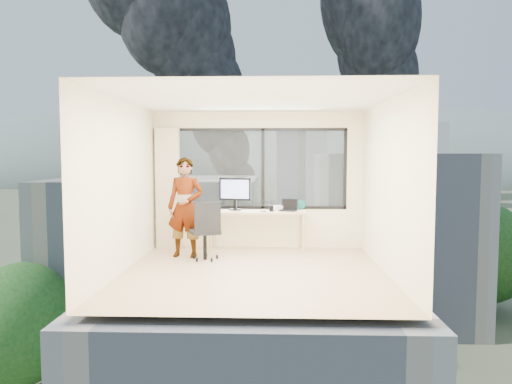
{
  "coord_description": "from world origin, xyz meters",
  "views": [
    {
      "loc": [
        0.27,
        -6.94,
        1.76
      ],
      "look_at": [
        0.0,
        1.0,
        1.15
      ],
      "focal_mm": 32.59,
      "sensor_mm": 36.0,
      "label": 1
    }
  ],
  "objects_px": {
    "person": "(185,207)",
    "laptop": "(288,206)",
    "game_console": "(280,207)",
    "handbag": "(300,205)",
    "chair": "(205,230)",
    "desk": "(257,231)",
    "monitor": "(235,194)"
  },
  "relations": [
    {
      "from": "laptop",
      "to": "person",
      "type": "bearing_deg",
      "value": -144.69
    },
    {
      "from": "monitor",
      "to": "game_console",
      "type": "distance_m",
      "value": 0.9
    },
    {
      "from": "laptop",
      "to": "handbag",
      "type": "bearing_deg",
      "value": 63.17
    },
    {
      "from": "game_console",
      "to": "person",
      "type": "bearing_deg",
      "value": -175.07
    },
    {
      "from": "person",
      "to": "laptop",
      "type": "bearing_deg",
      "value": 24.94
    },
    {
      "from": "person",
      "to": "desk",
      "type": "bearing_deg",
      "value": 32.75
    },
    {
      "from": "game_console",
      "to": "laptop",
      "type": "height_order",
      "value": "laptop"
    },
    {
      "from": "desk",
      "to": "handbag",
      "type": "xyz_separation_m",
      "value": [
        0.8,
        0.21,
        0.47
      ]
    },
    {
      "from": "chair",
      "to": "handbag",
      "type": "relative_size",
      "value": 4.18
    },
    {
      "from": "game_console",
      "to": "handbag",
      "type": "distance_m",
      "value": 0.37
    },
    {
      "from": "game_console",
      "to": "laptop",
      "type": "relative_size",
      "value": 0.99
    },
    {
      "from": "game_console",
      "to": "handbag",
      "type": "height_order",
      "value": "handbag"
    },
    {
      "from": "person",
      "to": "handbag",
      "type": "xyz_separation_m",
      "value": [
        2.04,
        0.79,
        -0.03
      ]
    },
    {
      "from": "laptop",
      "to": "chair",
      "type": "bearing_deg",
      "value": -133.12
    },
    {
      "from": "chair",
      "to": "game_console",
      "type": "height_order",
      "value": "chair"
    },
    {
      "from": "handbag",
      "to": "laptop",
      "type": "bearing_deg",
      "value": -119.82
    },
    {
      "from": "desk",
      "to": "game_console",
      "type": "height_order",
      "value": "game_console"
    },
    {
      "from": "person",
      "to": "laptop",
      "type": "relative_size",
      "value": 5.4
    },
    {
      "from": "desk",
      "to": "monitor",
      "type": "bearing_deg",
      "value": 165.64
    },
    {
      "from": "monitor",
      "to": "handbag",
      "type": "distance_m",
      "value": 1.24
    },
    {
      "from": "chair",
      "to": "monitor",
      "type": "height_order",
      "value": "monitor"
    },
    {
      "from": "monitor",
      "to": "laptop",
      "type": "distance_m",
      "value": 1.02
    },
    {
      "from": "handbag",
      "to": "desk",
      "type": "bearing_deg",
      "value": -150.14
    },
    {
      "from": "chair",
      "to": "laptop",
      "type": "bearing_deg",
      "value": 7.61
    },
    {
      "from": "desk",
      "to": "monitor",
      "type": "xyz_separation_m",
      "value": [
        -0.42,
        0.11,
        0.68
      ]
    },
    {
      "from": "handbag",
      "to": "person",
      "type": "bearing_deg",
      "value": -143.75
    },
    {
      "from": "game_console",
      "to": "laptop",
      "type": "distance_m",
      "value": 0.29
    },
    {
      "from": "person",
      "to": "chair",
      "type": "bearing_deg",
      "value": -24.02
    },
    {
      "from": "desk",
      "to": "chair",
      "type": "distance_m",
      "value": 1.19
    },
    {
      "from": "game_console",
      "to": "laptop",
      "type": "bearing_deg",
      "value": -81.23
    },
    {
      "from": "chair",
      "to": "monitor",
      "type": "distance_m",
      "value": 1.16
    },
    {
      "from": "chair",
      "to": "person",
      "type": "bearing_deg",
      "value": 127.07
    }
  ]
}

